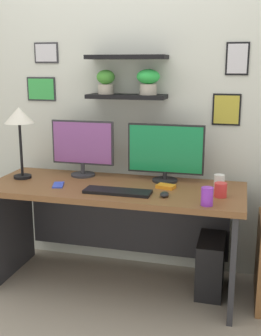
{
  "coord_description": "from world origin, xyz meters",
  "views": [
    {
      "loc": [
        0.83,
        -2.71,
        1.56
      ],
      "look_at": [
        0.1,
        0.05,
        0.87
      ],
      "focal_mm": 45.77,
      "sensor_mm": 36.0,
      "label": 1
    }
  ],
  "objects_px": {
    "desk_lamp": "(19,120)",
    "scissors_tray": "(166,186)",
    "computer_tower_right": "(211,264)",
    "monitor_left": "(83,146)",
    "water_cup": "(207,196)",
    "monitor_right": "(166,152)",
    "pen_cup": "(219,182)",
    "computer_mouse": "(164,194)",
    "cell_phone": "(58,185)",
    "coffee_mug": "(221,190)",
    "desk": "(117,212)",
    "keyboard": "(118,192)"
  },
  "relations": [
    {
      "from": "desk_lamp",
      "to": "scissors_tray",
      "type": "distance_m",
      "value": 1.15
    },
    {
      "from": "desk_lamp",
      "to": "computer_tower_right",
      "type": "height_order",
      "value": "desk_lamp"
    },
    {
      "from": "scissors_tray",
      "to": "monitor_left",
      "type": "bearing_deg",
      "value": 164.84
    },
    {
      "from": "scissors_tray",
      "to": "water_cup",
      "type": "xyz_separation_m",
      "value": [
        0.3,
        -0.3,
        0.04
      ]
    },
    {
      "from": "monitor_right",
      "to": "pen_cup",
      "type": "height_order",
      "value": "monitor_right"
    },
    {
      "from": "computer_mouse",
      "to": "pen_cup",
      "type": "distance_m",
      "value": 0.41
    },
    {
      "from": "desk_lamp",
      "to": "computer_tower_right",
      "type": "xyz_separation_m",
      "value": [
        1.39,
        0.08,
        -0.98
      ]
    },
    {
      "from": "monitor_left",
      "to": "water_cup",
      "type": "relative_size",
      "value": 4.32
    },
    {
      "from": "water_cup",
      "to": "pen_cup",
      "type": "bearing_deg",
      "value": 82.38
    },
    {
      "from": "cell_phone",
      "to": "computer_tower_right",
      "type": "bearing_deg",
      "value": -6.91
    },
    {
      "from": "coffee_mug",
      "to": "cell_phone",
      "type": "bearing_deg",
      "value": -178.65
    },
    {
      "from": "cell_phone",
      "to": "water_cup",
      "type": "height_order",
      "value": "water_cup"
    },
    {
      "from": "desk",
      "to": "pen_cup",
      "type": "bearing_deg",
      "value": 3.99
    },
    {
      "from": "monitor_right",
      "to": "pen_cup",
      "type": "relative_size",
      "value": 5.44
    },
    {
      "from": "desk_lamp",
      "to": "coffee_mug",
      "type": "xyz_separation_m",
      "value": [
        1.44,
        -0.1,
        -0.38
      ]
    },
    {
      "from": "scissors_tray",
      "to": "computer_tower_right",
      "type": "distance_m",
      "value": 0.65
    },
    {
      "from": "desk",
      "to": "water_cup",
      "type": "xyz_separation_m",
      "value": [
        0.65,
        -0.32,
        0.26
      ]
    },
    {
      "from": "monitor_left",
      "to": "computer_tower_right",
      "type": "relative_size",
      "value": 1.19
    },
    {
      "from": "cell_phone",
      "to": "pen_cup",
      "type": "distance_m",
      "value": 1.1
    },
    {
      "from": "desk_lamp",
      "to": "water_cup",
      "type": "height_order",
      "value": "desk_lamp"
    },
    {
      "from": "coffee_mug",
      "to": "desk",
      "type": "bearing_deg",
      "value": 170.38
    },
    {
      "from": "cell_phone",
      "to": "water_cup",
      "type": "distance_m",
      "value": 1.04
    },
    {
      "from": "desk_lamp",
      "to": "coffee_mug",
      "type": "distance_m",
      "value": 1.49
    },
    {
      "from": "monitor_left",
      "to": "monitor_right",
      "type": "height_order",
      "value": "monitor_left"
    },
    {
      "from": "desk",
      "to": "keyboard",
      "type": "relative_size",
      "value": 4.01
    },
    {
      "from": "computer_mouse",
      "to": "water_cup",
      "type": "height_order",
      "value": "water_cup"
    },
    {
      "from": "monitor_right",
      "to": "scissors_tray",
      "type": "height_order",
      "value": "monitor_right"
    },
    {
      "from": "pen_cup",
      "to": "computer_tower_right",
      "type": "bearing_deg",
      "value": 168.49
    },
    {
      "from": "cell_phone",
      "to": "scissors_tray",
      "type": "xyz_separation_m",
      "value": [
        0.73,
        0.13,
        0.01
      ]
    },
    {
      "from": "water_cup",
      "to": "computer_tower_right",
      "type": "bearing_deg",
      "value": 87.12
    },
    {
      "from": "desk",
      "to": "monitor_left",
      "type": "distance_m",
      "value": 0.55
    },
    {
      "from": "desk_lamp",
      "to": "computer_tower_right",
      "type": "relative_size",
      "value": 1.3
    },
    {
      "from": "cell_phone",
      "to": "computer_tower_right",
      "type": "distance_m",
      "value": 1.21
    },
    {
      "from": "computer_mouse",
      "to": "cell_phone",
      "type": "height_order",
      "value": "computer_mouse"
    },
    {
      "from": "keyboard",
      "to": "scissors_tray",
      "type": "bearing_deg",
      "value": 34.03
    },
    {
      "from": "keyboard",
      "to": "cell_phone",
      "type": "xyz_separation_m",
      "value": [
        -0.45,
        0.06,
        -0.01
      ]
    },
    {
      "from": "monitor_left",
      "to": "water_cup",
      "type": "height_order",
      "value": "monitor_left"
    },
    {
      "from": "monitor_left",
      "to": "pen_cup",
      "type": "relative_size",
      "value": 4.75
    },
    {
      "from": "cell_phone",
      "to": "coffee_mug",
      "type": "relative_size",
      "value": 1.56
    },
    {
      "from": "desk_lamp",
      "to": "computer_tower_right",
      "type": "bearing_deg",
      "value": 3.26
    },
    {
      "from": "monitor_right",
      "to": "coffee_mug",
      "type": "distance_m",
      "value": 0.52
    },
    {
      "from": "monitor_left",
      "to": "desk_lamp",
      "type": "bearing_deg",
      "value": -155.6
    },
    {
      "from": "keyboard",
      "to": "pen_cup",
      "type": "xyz_separation_m",
      "value": [
        0.63,
        0.26,
        0.04
      ]
    },
    {
      "from": "computer_mouse",
      "to": "cell_phone",
      "type": "xyz_separation_m",
      "value": [
        -0.76,
        0.06,
        -0.01
      ]
    },
    {
      "from": "monitor_right",
      "to": "desk",
      "type": "bearing_deg",
      "value": -152.79
    },
    {
      "from": "coffee_mug",
      "to": "computer_tower_right",
      "type": "relative_size",
      "value": 0.22
    },
    {
      "from": "keyboard",
      "to": "scissors_tray",
      "type": "distance_m",
      "value": 0.34
    },
    {
      "from": "desk",
      "to": "desk_lamp",
      "type": "relative_size",
      "value": 3.4
    },
    {
      "from": "monitor_right",
      "to": "cell_phone",
      "type": "distance_m",
      "value": 0.79
    },
    {
      "from": "cell_phone",
      "to": "water_cup",
      "type": "xyz_separation_m",
      "value": [
        1.03,
        -0.17,
        0.05
      ]
    }
  ]
}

